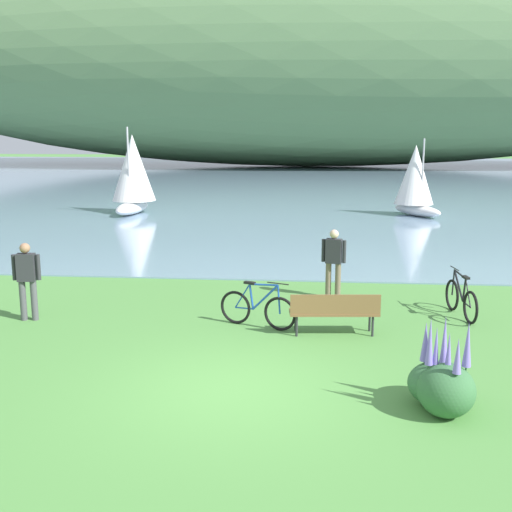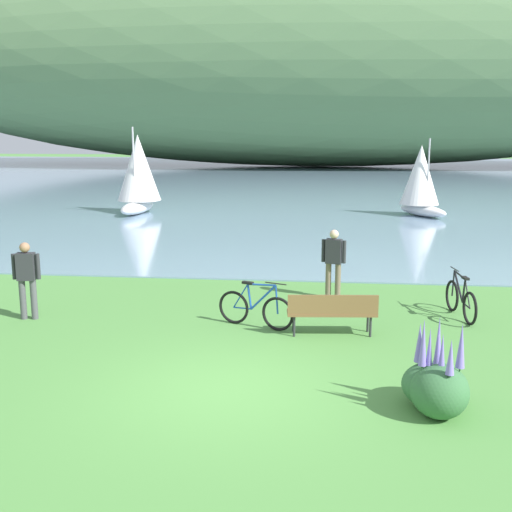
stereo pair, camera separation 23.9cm
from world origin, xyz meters
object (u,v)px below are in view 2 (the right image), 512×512
Objects in this scene: bicycle_beside_path at (461,300)px; person_on_the_grass at (27,276)px; park_bench_near_camera at (332,310)px; person_at_shoreline at (334,259)px; sailboat_mid_bay at (138,173)px; bicycle_leaning_near_bench at (255,309)px; sailboat_nearest_to_shore at (421,180)px.

bicycle_beside_path is 9.53m from person_on_the_grass.
park_bench_near_camera is 1.07× the size of person_on_the_grass.
bicycle_beside_path is at bearing 6.74° from person_on_the_grass.
park_bench_near_camera is 6.63m from person_on_the_grass.
bicycle_beside_path is at bearing -26.12° from person_at_shoreline.
sailboat_mid_bay reaches higher than person_on_the_grass.
bicycle_beside_path is at bearing -53.73° from sailboat_mid_bay.
bicycle_leaning_near_bench is at bearing -66.43° from sailboat_mid_bay.
park_bench_near_camera is 1.64m from bicycle_leaning_near_bench.
sailboat_mid_bay is at bearing 113.57° from bicycle_leaning_near_bench.
sailboat_nearest_to_shore is 0.87× the size of sailboat_mid_bay.
person_on_the_grass reaches higher than bicycle_beside_path.
bicycle_beside_path is at bearing 28.53° from park_bench_near_camera.
sailboat_mid_bay is (-9.35, 18.15, 1.50)m from park_bench_near_camera.
bicycle_leaning_near_bench is 3.08m from person_at_shoreline.
park_bench_near_camera is at bearing -151.47° from bicycle_beside_path.
person_at_shoreline is at bearing -58.33° from sailboat_mid_bay.
person_on_the_grass is at bearing 176.30° from park_bench_near_camera.
person_on_the_grass is 0.41× the size of sailboat_mid_bay.
sailboat_mid_bay is (-12.19, 16.61, 1.63)m from bicycle_beside_path.
bicycle_beside_path is at bearing 14.77° from bicycle_leaning_near_bench.
sailboat_nearest_to_shore is at bearing 84.75° from bicycle_beside_path.
sailboat_mid_bay reaches higher than bicycle_beside_path.
bicycle_leaning_near_bench is 4.58m from bicycle_beside_path.
bicycle_leaning_near_bench is 19.47m from sailboat_mid_bay.
sailboat_mid_bay is (-9.41, 15.25, 1.05)m from person_at_shoreline.
person_on_the_grass is 17.97m from sailboat_mid_bay.
person_at_shoreline is (0.06, 2.91, 0.46)m from park_bench_near_camera.
sailboat_mid_bay reaches higher than person_at_shoreline.
person_at_shoreline is 0.41× the size of sailboat_mid_bay.
person_at_shoreline is at bearing 20.43° from person_on_the_grass.
sailboat_nearest_to_shore reaches higher than bicycle_leaning_near_bench.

